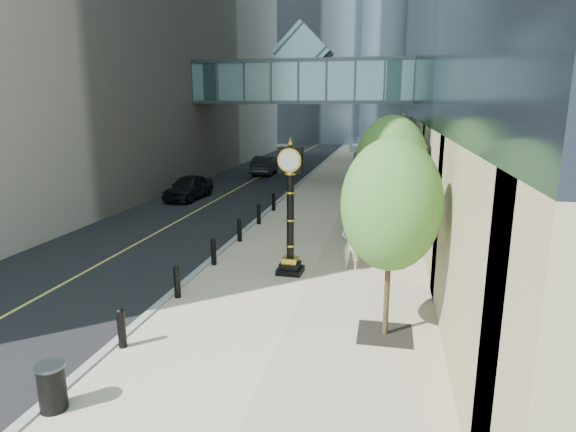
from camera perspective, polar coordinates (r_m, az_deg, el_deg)
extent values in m
plane|color=gray|center=(11.08, -8.89, -19.10)|extent=(320.00, 320.00, 0.00)
cube|color=black|center=(50.19, -0.40, 6.34)|extent=(8.00, 180.00, 0.02)
cube|color=#B9A88E|center=(49.15, 8.81, 6.07)|extent=(8.00, 180.00, 0.06)
cube|color=gray|center=(49.51, 4.16, 6.24)|extent=(0.25, 180.00, 0.07)
cube|color=slate|center=(37.34, 1.80, 15.54)|extent=(17.00, 4.00, 3.00)
cube|color=#383F44|center=(37.30, 1.79, 13.32)|extent=(17.00, 4.20, 0.25)
cube|color=#383F44|center=(37.43, 1.82, 17.76)|extent=(17.00, 4.20, 0.25)
cube|color=slate|center=(37.49, 1.83, 18.75)|extent=(4.24, 3.00, 4.24)
cube|color=#383F44|center=(22.80, 11.91, 8.57)|extent=(3.00, 8.00, 0.25)
cube|color=slate|center=(22.79, 11.93, 8.95)|extent=(2.80, 7.80, 0.06)
cylinder|color=#383F44|center=(19.45, 7.77, 1.75)|extent=(0.12, 0.12, 4.20)
cylinder|color=#383F44|center=(26.73, 8.92, 4.78)|extent=(0.12, 0.12, 4.20)
cylinder|color=black|center=(12.71, -19.11, -12.66)|extent=(0.20, 0.20, 0.90)
cylinder|color=black|center=(15.30, -13.00, -7.80)|extent=(0.20, 0.20, 0.90)
cylinder|color=black|center=(18.09, -8.80, -4.34)|extent=(0.20, 0.20, 0.90)
cylinder|color=black|center=(20.99, -5.77, -1.81)|extent=(0.20, 0.20, 0.90)
cylinder|color=black|center=(23.97, -3.49, 0.10)|extent=(0.20, 0.20, 0.90)
cylinder|color=black|center=(27.00, -1.72, 1.59)|extent=(0.20, 0.20, 0.90)
cube|color=black|center=(13.09, 11.40, -13.52)|extent=(1.40, 1.40, 0.02)
cylinder|color=#3E301A|center=(12.56, 11.68, -8.04)|extent=(0.14, 0.14, 2.70)
ellipsoid|color=#346425|center=(11.98, 12.13, 1.31)|extent=(2.47, 2.47, 3.30)
cube|color=black|center=(19.14, 11.61, -4.87)|extent=(1.40, 1.40, 0.02)
cylinder|color=#3E301A|center=(18.75, 11.81, -0.67)|extent=(0.14, 0.14, 2.90)
ellipsoid|color=#346425|center=(18.36, 12.13, 6.14)|extent=(2.66, 2.66, 3.54)
cube|color=black|center=(25.41, 11.71, -0.42)|extent=(1.40, 1.40, 0.02)
cylinder|color=#3E301A|center=(25.15, 11.85, 2.42)|extent=(0.14, 0.14, 2.59)
ellipsoid|color=#346425|center=(24.86, 12.06, 6.96)|extent=(2.37, 2.37, 3.16)
cube|color=black|center=(31.77, 11.77, 2.25)|extent=(1.40, 1.40, 0.02)
cylinder|color=#3E301A|center=(31.55, 11.89, 4.71)|extent=(0.14, 0.14, 2.78)
ellipsoid|color=#346425|center=(31.32, 12.07, 8.59)|extent=(2.54, 2.54, 3.39)
cube|color=black|center=(38.18, 11.81, 4.03)|extent=(1.40, 1.40, 0.02)
cylinder|color=#3E301A|center=(38.01, 11.90, 5.93)|extent=(0.14, 0.14, 2.57)
ellipsoid|color=#346425|center=(37.82, 12.05, 8.91)|extent=(2.35, 2.35, 3.14)
cube|color=black|center=(17.11, 0.27, -6.45)|extent=(0.90, 0.90, 0.19)
cube|color=black|center=(17.05, 0.27, -5.84)|extent=(0.70, 0.70, 0.19)
cube|color=gold|center=(16.99, 0.27, -5.22)|extent=(0.55, 0.55, 0.19)
cylinder|color=black|center=(16.56, 0.27, 0.02)|extent=(0.25, 0.25, 2.99)
cube|color=black|center=(16.23, 0.28, 6.67)|extent=(0.83, 0.32, 0.87)
cylinder|color=white|center=(16.40, 0.40, 6.74)|extent=(0.68, 0.06, 0.68)
cylinder|color=white|center=(16.07, 0.16, 6.61)|extent=(0.68, 0.06, 0.68)
sphere|color=gold|center=(16.18, 0.28, 8.54)|extent=(0.19, 0.19, 0.19)
cylinder|color=black|center=(10.89, -26.16, -17.87)|extent=(0.67, 0.67, 0.90)
imported|color=beige|center=(17.38, 7.49, -3.22)|extent=(0.73, 0.49, 1.95)
imported|color=black|center=(31.14, -11.69, 3.36)|extent=(2.03, 4.53, 1.51)
imported|color=black|center=(41.84, -2.64, 6.08)|extent=(1.70, 4.76, 1.56)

